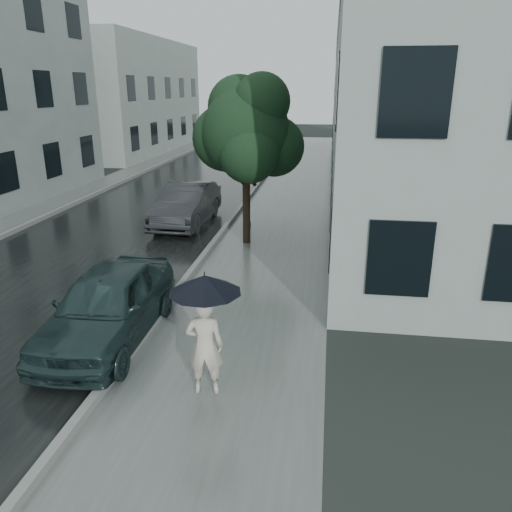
% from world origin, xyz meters
% --- Properties ---
extents(ground, '(120.00, 120.00, 0.00)m').
position_xyz_m(ground, '(0.00, 0.00, 0.00)').
color(ground, black).
rests_on(ground, ground).
extents(sidewalk, '(3.50, 60.00, 0.01)m').
position_xyz_m(sidewalk, '(0.25, 12.00, 0.00)').
color(sidewalk, slate).
rests_on(sidewalk, ground).
extents(kerb_near, '(0.15, 60.00, 0.15)m').
position_xyz_m(kerb_near, '(-1.57, 12.00, 0.07)').
color(kerb_near, slate).
rests_on(kerb_near, ground).
extents(asphalt_road, '(6.85, 60.00, 0.00)m').
position_xyz_m(asphalt_road, '(-5.08, 12.00, 0.00)').
color(asphalt_road, black).
rests_on(asphalt_road, ground).
extents(kerb_far, '(0.15, 60.00, 0.15)m').
position_xyz_m(kerb_far, '(-8.57, 12.00, 0.07)').
color(kerb_far, slate).
rests_on(kerb_far, ground).
extents(sidewalk_far, '(1.70, 60.00, 0.01)m').
position_xyz_m(sidewalk_far, '(-9.50, 12.00, 0.00)').
color(sidewalk_far, '#4C5451').
rests_on(sidewalk_far, ground).
extents(building_near, '(7.02, 36.00, 9.00)m').
position_xyz_m(building_near, '(5.47, 19.50, 4.50)').
color(building_near, '#8F9C98').
rests_on(building_near, ground).
extents(building_far_b, '(7.02, 18.00, 8.00)m').
position_xyz_m(building_far_b, '(-13.77, 30.00, 4.00)').
color(building_far_b, '#8F9C98').
rests_on(building_far_b, ground).
extents(pedestrian, '(0.65, 0.48, 1.65)m').
position_xyz_m(pedestrian, '(0.09, -1.00, 0.83)').
color(pedestrian, beige).
rests_on(pedestrian, sidewalk).
extents(umbrella, '(1.48, 1.48, 1.14)m').
position_xyz_m(umbrella, '(0.12, -1.00, 1.89)').
color(umbrella, black).
rests_on(umbrella, ground).
extents(street_tree, '(3.45, 3.14, 5.12)m').
position_xyz_m(street_tree, '(-0.60, 7.28, 3.44)').
color(street_tree, '#332619').
rests_on(street_tree, ground).
extents(lamp_post, '(0.82, 0.48, 4.90)m').
position_xyz_m(lamp_post, '(-1.04, 8.95, 2.81)').
color(lamp_post, black).
rests_on(lamp_post, ground).
extents(car_near, '(1.75, 4.22, 1.43)m').
position_xyz_m(car_near, '(-2.20, 0.50, 0.72)').
color(car_near, '#1C2F30').
rests_on(car_near, ground).
extents(car_far, '(1.59, 4.40, 1.44)m').
position_xyz_m(car_far, '(-3.09, 9.09, 0.73)').
color(car_far, '#27292C').
rests_on(car_far, ground).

